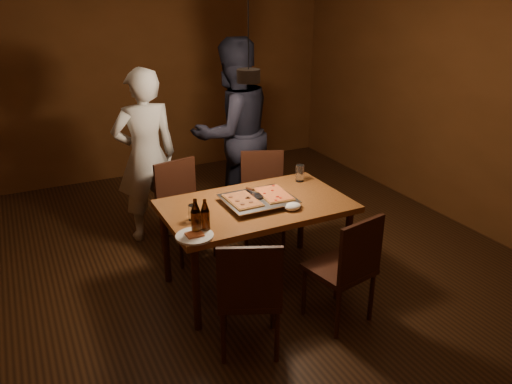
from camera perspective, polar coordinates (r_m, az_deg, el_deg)
name	(u,v)px	position (r m, az deg, el deg)	size (l,w,h in m)	color
room_shell	(249,121)	(3.96, -0.83, 8.13)	(6.00, 6.00, 6.00)	#381F0F
dining_table	(256,212)	(4.08, 0.00, -2.26)	(1.50, 0.90, 0.75)	brown
chair_far_left	(182,200)	(4.70, -8.46, -0.91)	(0.49, 0.49, 0.49)	#38190F
chair_far_right	(263,189)	(4.90, 0.79, 0.37)	(0.55, 0.55, 0.49)	#38190F
chair_near_left	(249,287)	(3.36, -0.75, -10.83)	(0.55, 0.55, 0.49)	#38190F
chair_near_right	(349,261)	(3.71, 10.53, -7.74)	(0.49, 0.49, 0.49)	#38190F
pizza_tray	(258,201)	(4.03, 0.27, -1.02)	(0.55, 0.45, 0.05)	silver
pizza_meat	(242,200)	(3.96, -1.55, -0.92)	(0.22, 0.34, 0.02)	maroon
pizza_cheese	(274,194)	(4.09, 2.04, -0.20)	(0.22, 0.36, 0.02)	gold
spatula	(257,196)	(4.04, 0.14, -0.40)	(0.09, 0.24, 0.04)	silver
beer_bottle_a	(196,217)	(3.53, -6.90, -2.81)	(0.07, 0.07, 0.27)	black
beer_bottle_b	(205,216)	(3.56, -5.83, -2.70)	(0.07, 0.07, 0.25)	black
water_glass_left	(193,213)	(3.77, -7.17, -2.34)	(0.08, 0.08, 0.12)	silver
water_glass_right	(300,173)	(4.50, 5.04, 2.15)	(0.07, 0.07, 0.15)	silver
plate_slice	(195,236)	(3.54, -7.03, -5.00)	(0.27, 0.27, 0.03)	white
napkin	(293,206)	(3.93, 4.21, -1.66)	(0.14, 0.11, 0.06)	white
diner_white	(146,156)	(4.95, -12.46, 3.99)	(0.62, 0.41, 1.71)	silver
diner_dark	(233,133)	(5.23, -2.64, 6.75)	(0.94, 0.73, 1.93)	black
pendant_lamp	(249,74)	(3.89, -0.86, 13.28)	(0.18, 0.18, 1.10)	black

